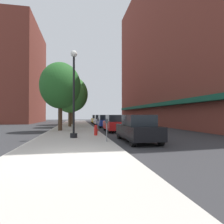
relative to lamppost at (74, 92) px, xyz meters
The scene contains 16 objects.
ground_plane 13.11m from the lamppost, 72.28° to the left, with size 90.00×90.00×0.00m, color #2D2D30.
sidewalk_slab 13.48m from the lamppost, 90.57° to the left, with size 4.80×50.00×0.12m, color #B7B2A8.
building_right_brick 24.21m from the lamppost, 47.31° to the left, with size 6.80×40.00×27.02m.
building_far_background 33.82m from the lamppost, 109.70° to the left, with size 6.80×18.00×20.82m.
lamppost is the anchor object (origin of this frame).
fire_hydrant 3.35m from the lamppost, 36.97° to the left, with size 0.33×0.26×0.79m.
parking_meter_near 3.67m from the lamppost, 48.57° to the right, with size 0.14×0.09×1.31m.
parking_meter_far 3.98m from the lamppost, 54.17° to the left, with size 0.14×0.09×1.31m.
tree_near 19.33m from the lamppost, 91.70° to the left, with size 5.07×5.07×7.91m.
tree_mid 12.90m from the lamppost, 93.42° to the left, with size 4.01×4.01×6.43m.
tree_far 6.57m from the lamppost, 102.87° to the left, with size 3.97×3.97×6.73m.
car_black 4.94m from the lamppost, 26.49° to the right, with size 1.80×4.30×1.66m.
car_red 6.94m from the lamppost, 53.53° to the left, with size 1.80×4.30×1.66m.
car_blue 13.05m from the lamppost, 72.45° to the left, with size 1.80×4.30×1.66m.
car_white 18.49m from the lamppost, 77.82° to the left, with size 1.80×4.30×1.66m.
car_yellow 24.41m from the lamppost, 80.83° to the left, with size 1.80×4.30×1.66m.
Camera 1 is at (0.39, -7.11, 1.65)m, focal length 30.35 mm.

